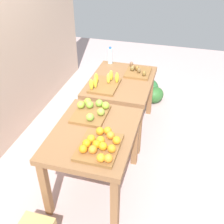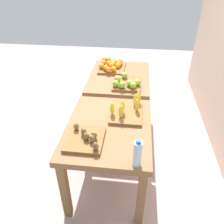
# 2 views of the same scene
# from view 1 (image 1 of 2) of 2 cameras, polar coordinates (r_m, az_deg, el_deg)

# --- Properties ---
(ground_plane) EXTENTS (8.00, 8.00, 0.00)m
(ground_plane) POSITION_cam_1_polar(r_m,az_deg,el_deg) (3.56, -0.51, -8.32)
(ground_plane) COLOR #B89C9A
(display_table_left) EXTENTS (1.04, 0.80, 0.76)m
(display_table_left) POSITION_cam_1_polar(r_m,az_deg,el_deg) (2.73, -3.80, -5.95)
(display_table_left) COLOR brown
(display_table_left) RESTS_ON ground_plane
(display_table_right) EXTENTS (1.04, 0.80, 0.76)m
(display_table_right) POSITION_cam_1_polar(r_m,az_deg,el_deg) (3.62, 1.88, 5.17)
(display_table_right) COLOR brown
(display_table_right) RESTS_ON ground_plane
(orange_bin) EXTENTS (0.47, 0.38, 0.11)m
(orange_bin) POSITION_cam_1_polar(r_m,az_deg,el_deg) (2.44, -2.53, -6.91)
(orange_bin) COLOR brown
(orange_bin) RESTS_ON display_table_left
(apple_bin) EXTENTS (0.40, 0.36, 0.11)m
(apple_bin) POSITION_cam_1_polar(r_m,az_deg,el_deg) (2.88, -4.21, 0.29)
(apple_bin) COLOR brown
(apple_bin) RESTS_ON display_table_left
(banana_crate) EXTENTS (0.44, 0.32, 0.17)m
(banana_crate) POSITION_cam_1_polar(r_m,az_deg,el_deg) (3.39, -1.59, 5.93)
(banana_crate) COLOR brown
(banana_crate) RESTS_ON display_table_right
(kiwi_bin) EXTENTS (0.36, 0.32, 0.10)m
(kiwi_bin) POSITION_cam_1_polar(r_m,az_deg,el_deg) (3.73, 5.34, 8.39)
(kiwi_bin) COLOR brown
(kiwi_bin) RESTS_ON display_table_right
(water_bottle) EXTENTS (0.07, 0.07, 0.25)m
(water_bottle) POSITION_cam_1_polar(r_m,az_deg,el_deg) (3.98, -0.38, 11.68)
(water_bottle) COLOR silver
(water_bottle) RESTS_ON display_table_right
(watermelon_pile) EXTENTS (0.66, 0.65, 0.26)m
(watermelon_pile) POSITION_cam_1_polar(r_m,az_deg,el_deg) (4.63, 7.63, 4.38)
(watermelon_pile) COLOR #2C6834
(watermelon_pile) RESTS_ON ground_plane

